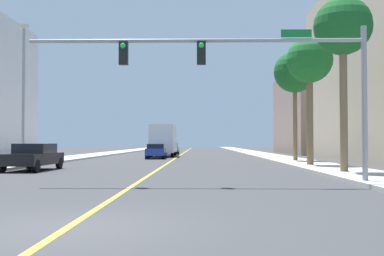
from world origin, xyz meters
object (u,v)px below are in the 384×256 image
palm_mid (309,62)px  traffic_signal_mast (250,65)px  car_black (33,156)px  delivery_truck (164,140)px  palm_far (295,73)px  car_blue (156,151)px  street_lamp (23,87)px  car_green (171,149)px  palm_near (343,29)px

palm_mid → traffic_signal_mast: bearing=-112.4°
traffic_signal_mast → car_black: bearing=142.8°
palm_mid → delivery_truck: size_ratio=0.88×
palm_far → car_blue: size_ratio=2.05×
street_lamp → car_green: 32.29m
palm_far → delivery_truck: 18.77m
palm_mid → palm_far: palm_far is taller
palm_near → car_black: bearing=169.3°
palm_near → car_green: palm_near is taller
delivery_truck → street_lamp: bearing=-107.6°
traffic_signal_mast → palm_mid: bearing=67.6°
palm_mid → car_black: (-15.67, -3.78, -5.69)m
traffic_signal_mast → street_lamp: (-12.47, 11.12, 0.55)m
palm_mid → palm_far: bearing=86.1°
palm_far → car_blue: palm_far is taller
traffic_signal_mast → car_black: size_ratio=2.64×
palm_mid → car_black: palm_mid is taller
street_lamp → car_blue: street_lamp is taller
palm_far → car_green: palm_far is taller
palm_near → car_green: (-10.36, 37.17, -6.13)m
street_lamp → car_black: (1.71, -2.96, -4.07)m
palm_far → delivery_truck: palm_far is taller
car_black → car_blue: car_black is taller
palm_near → car_black: size_ratio=1.78×
car_black → car_green: (5.31, 34.21, -0.03)m
car_green → delivery_truck: (-0.26, -9.41, 1.03)m
traffic_signal_mast → palm_far: 19.58m
car_green → traffic_signal_mast: bearing=-82.1°
palm_near → palm_far: palm_far is taller
car_blue → street_lamp: bearing=-115.7°
street_lamp → car_blue: 16.88m
palm_near → car_blue: size_ratio=2.03×
car_blue → car_green: bearing=86.5°
traffic_signal_mast → palm_near: 7.60m
palm_far → palm_near: bearing=-92.0°
car_blue → delivery_truck: bearing=86.5°
palm_near → palm_mid: 6.75m
car_black → car_blue: size_ratio=1.14×
car_black → traffic_signal_mast: bearing=144.7°
palm_near → delivery_truck: (-10.62, 27.76, -5.10)m
street_lamp → palm_mid: size_ratio=1.08×
palm_mid → car_green: 32.65m
street_lamp → car_black: bearing=-60.0°
traffic_signal_mast → car_black: (-10.76, 8.16, -3.53)m
palm_mid → street_lamp: bearing=-177.3°
traffic_signal_mast → street_lamp: size_ratio=1.43×
traffic_signal_mast → street_lamp: street_lamp is taller
palm_near → palm_mid: palm_near is taller
palm_near → palm_mid: bearing=90.0°
palm_far → car_black: (-16.13, -10.51, -6.03)m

